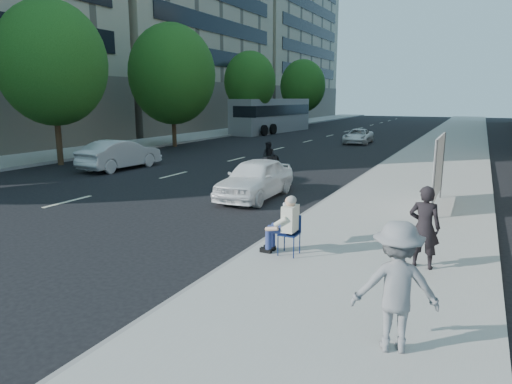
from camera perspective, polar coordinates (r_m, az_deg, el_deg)
The scene contains 17 objects.
ground at distance 11.11m, azimuth -7.47°, elevation -6.61°, with size 160.00×160.00×0.00m, color black.
near_sidewalk at distance 29.02m, azimuth 22.22°, elevation 4.17°, with size 5.00×120.00×0.15m, color #A2A198.
far_sidewalk at distance 36.75m, azimuth -12.15°, elevation 6.21°, with size 4.50×120.00×0.15m, color #A2A198.
far_bldg_north at distance 80.03m, azimuth -0.86°, elevation 19.34°, with size 22.00×28.00×28.00m, color tan.
tree_far_b at distance 25.82m, azimuth -24.14°, elevation 14.45°, with size 5.40×5.40×8.24m.
tree_far_c at distance 33.19m, azimuth -10.44°, elevation 14.26°, with size 6.00×6.00×8.47m.
tree_far_d at distance 43.44m, azimuth -0.76°, elevation 13.64°, with size 4.80×4.80×7.65m.
tree_far_e at distance 56.29m, azimuth 5.86°, elevation 13.05°, with size 5.40×5.40×7.89m.
seated_protester at distance 9.82m, azimuth 3.64°, elevation -3.67°, with size 0.83×1.11×1.31m.
jogger at distance 6.40m, azimuth 17.11°, elevation -11.23°, with size 1.15×0.66×1.78m, color slate.
pedestrian_woman at distance 9.57m, azimuth 20.29°, elevation -4.14°, with size 0.61×0.40×1.66m, color black.
protest_banner at distance 14.94m, azimuth 21.82°, elevation 2.92°, with size 0.08×3.06×2.20m.
white_sedan_near at distance 15.98m, azimuth -0.10°, elevation 1.72°, with size 1.63×4.06×1.38m, color white.
white_sedan_mid at distance 23.44m, azimuth -16.60°, elevation 4.52°, with size 1.52×4.36×1.44m, color silver.
white_sedan_far at distance 35.95m, azimuth 12.67°, elevation 6.82°, with size 1.83×3.96×1.10m, color white.
motorcycle at distance 21.81m, azimuth 1.66°, elevation 4.28°, with size 0.69×2.04×1.42m.
bus at distance 46.33m, azimuth 2.02°, elevation 9.50°, with size 3.61×12.24×3.30m.
Camera 1 is at (5.88, -8.76, 3.49)m, focal length 32.00 mm.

